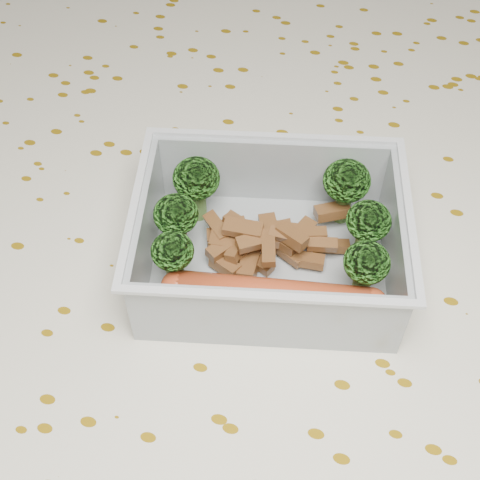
# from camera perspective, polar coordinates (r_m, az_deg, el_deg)

# --- Properties ---
(dining_table) EXTENTS (1.40, 0.90, 0.75)m
(dining_table) POSITION_cam_1_polar(r_m,az_deg,el_deg) (0.54, 0.73, -7.05)
(dining_table) COLOR brown
(dining_table) RESTS_ON ground
(tablecloth) EXTENTS (1.46, 0.96, 0.19)m
(tablecloth) POSITION_cam_1_polar(r_m,az_deg,el_deg) (0.50, 0.79, -3.99)
(tablecloth) COLOR silver
(tablecloth) RESTS_ON dining_table
(lunch_container) EXTENTS (0.20, 0.17, 0.06)m
(lunch_container) POSITION_cam_1_polar(r_m,az_deg,el_deg) (0.45, 2.49, -0.63)
(lunch_container) COLOR #B4BCC1
(lunch_container) RESTS_ON tablecloth
(broccoli_florets) EXTENTS (0.16, 0.12, 0.05)m
(broccoli_florets) POSITION_cam_1_polar(r_m,az_deg,el_deg) (0.44, 2.79, 2.10)
(broccoli_florets) COLOR #608C3F
(broccoli_florets) RESTS_ON lunch_container
(meat_pile) EXTENTS (0.10, 0.08, 0.03)m
(meat_pile) POSITION_cam_1_polar(r_m,az_deg,el_deg) (0.45, 1.95, 0.01)
(meat_pile) COLOR brown
(meat_pile) RESTS_ON lunch_container
(sausage) EXTENTS (0.14, 0.04, 0.02)m
(sausage) POSITION_cam_1_polar(r_m,az_deg,el_deg) (0.42, 2.85, -4.79)
(sausage) COLOR #B2421F
(sausage) RESTS_ON lunch_container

